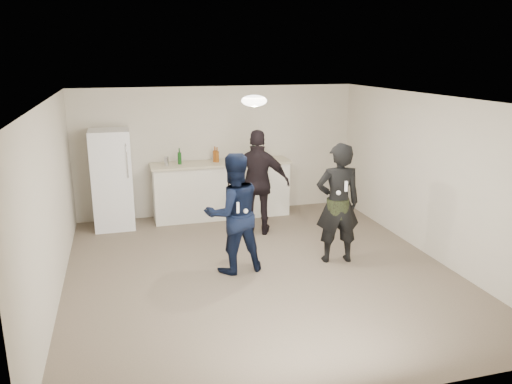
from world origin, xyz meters
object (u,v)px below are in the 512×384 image
object	(u,v)px
shaker	(167,161)
man	(233,213)
spectator	(258,183)
woman	(338,203)
fridge	(112,179)
counter	(222,191)

from	to	relation	value
shaker	man	bearing A→B (deg)	-74.60
spectator	woman	bearing A→B (deg)	139.64
man	spectator	world-z (taller)	spectator
fridge	man	size ratio (longest dim) A/B	1.02
fridge	man	distance (m)	2.99
shaker	man	size ratio (longest dim) A/B	0.10
shaker	spectator	distance (m)	1.83
shaker	woman	size ratio (longest dim) A/B	0.09
fridge	man	world-z (taller)	fridge
fridge	woman	size ratio (longest dim) A/B	0.98
counter	shaker	xyz separation A→B (m)	(-1.03, -0.05, 0.65)
counter	woman	size ratio (longest dim) A/B	1.41
fridge	woman	distance (m)	4.14
man	woman	size ratio (longest dim) A/B	0.96
fridge	spectator	bearing A→B (deg)	-22.83
counter	woman	distance (m)	2.92
man	spectator	distance (m)	1.64
man	woman	world-z (taller)	woman
woman	fridge	bearing A→B (deg)	-29.86
counter	man	bearing A→B (deg)	-97.73
counter	spectator	bearing A→B (deg)	-68.67
counter	woman	xyz separation A→B (m)	(1.25, -2.61, 0.40)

